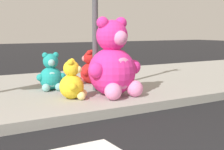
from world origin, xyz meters
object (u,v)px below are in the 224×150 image
at_px(sign_pole, 95,0).
at_px(plush_tan, 112,74).
at_px(plush_pink_large, 113,65).
at_px(plush_teal, 51,75).
at_px(plush_yellow, 73,83).
at_px(plush_red, 89,70).

relative_size(sign_pole, plush_tan, 6.57).
distance_m(sign_pole, plush_tan, 1.79).
bearing_deg(sign_pole, plush_pink_large, -85.99).
distance_m(plush_teal, plush_yellow, 0.95).
height_order(plush_red, plush_yellow, plush_red).
xyz_separation_m(plush_pink_large, plush_teal, (-0.76, 1.06, -0.26)).
bearing_deg(plush_tan, sign_pole, -139.04).
bearing_deg(plush_red, plush_yellow, -126.96).
bearing_deg(plush_red, plush_teal, -162.22).
distance_m(sign_pole, plush_yellow, 1.65).
xyz_separation_m(sign_pole, plush_red, (0.27, 0.79, -1.41)).
bearing_deg(plush_red, sign_pole, -108.83).
height_order(plush_pink_large, plush_red, plush_pink_large).
distance_m(plush_pink_large, plush_tan, 1.46).
bearing_deg(sign_pole, plush_teal, 146.56).
xyz_separation_m(sign_pole, plush_teal, (-0.72, 0.47, -1.41)).
bearing_deg(plush_teal, sign_pole, -33.44).
relative_size(plush_tan, plush_red, 0.67).
relative_size(sign_pole, plush_red, 4.43).
xyz_separation_m(plush_red, plush_yellow, (-0.95, -1.27, -0.02)).
relative_size(plush_tan, plush_yellow, 0.72).
bearing_deg(plush_teal, plush_yellow, -88.08).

